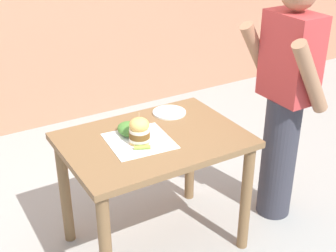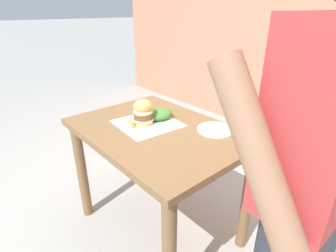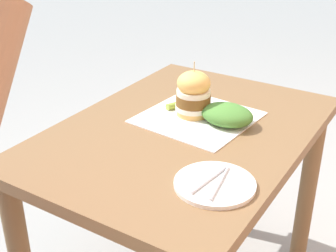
{
  "view_description": "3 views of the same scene",
  "coord_description": "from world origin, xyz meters",
  "px_view_note": "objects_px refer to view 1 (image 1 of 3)",
  "views": [
    {
      "loc": [
        2.16,
        -1.17,
        2.11
      ],
      "look_at": [
        0.0,
        0.1,
        0.85
      ],
      "focal_mm": 50.0,
      "sensor_mm": 36.0,
      "label": 1
    },
    {
      "loc": [
        0.9,
        1.13,
        1.47
      ],
      "look_at": [
        0.0,
        0.1,
        0.85
      ],
      "focal_mm": 28.0,
      "sensor_mm": 36.0,
      "label": 2
    },
    {
      "loc": [
        -0.69,
        1.21,
        1.49
      ],
      "look_at": [
        0.0,
        0.1,
        0.85
      ],
      "focal_mm": 50.0,
      "sensor_mm": 36.0,
      "label": 3
    }
  ],
  "objects_px": {
    "sandwich": "(139,131)",
    "side_plate_with_forks": "(169,112)",
    "patio_table": "(154,158)",
    "diner_across_table": "(285,100)",
    "side_salad": "(130,129)",
    "pickle_spear": "(142,147)"
  },
  "relations": [
    {
      "from": "pickle_spear",
      "to": "side_salad",
      "type": "distance_m",
      "value": 0.21
    },
    {
      "from": "side_plate_with_forks",
      "to": "side_salad",
      "type": "distance_m",
      "value": 0.38
    },
    {
      "from": "side_plate_with_forks",
      "to": "diner_across_table",
      "type": "distance_m",
      "value": 0.76
    },
    {
      "from": "side_plate_with_forks",
      "to": "diner_across_table",
      "type": "height_order",
      "value": "diner_across_table"
    },
    {
      "from": "sandwich",
      "to": "side_plate_with_forks",
      "type": "bearing_deg",
      "value": 126.78
    },
    {
      "from": "sandwich",
      "to": "pickle_spear",
      "type": "relative_size",
      "value": 2.06
    },
    {
      "from": "sandwich",
      "to": "side_plate_with_forks",
      "type": "relative_size",
      "value": 0.88
    },
    {
      "from": "patio_table",
      "to": "pickle_spear",
      "type": "bearing_deg",
      "value": -52.13
    },
    {
      "from": "pickle_spear",
      "to": "side_plate_with_forks",
      "type": "height_order",
      "value": "pickle_spear"
    },
    {
      "from": "sandwich",
      "to": "diner_across_table",
      "type": "relative_size",
      "value": 0.11
    },
    {
      "from": "side_plate_with_forks",
      "to": "side_salad",
      "type": "bearing_deg",
      "value": -69.04
    },
    {
      "from": "sandwich",
      "to": "side_plate_with_forks",
      "type": "distance_m",
      "value": 0.45
    },
    {
      "from": "diner_across_table",
      "to": "side_salad",
      "type": "bearing_deg",
      "value": -103.32
    },
    {
      "from": "sandwich",
      "to": "side_plate_with_forks",
      "type": "xyz_separation_m",
      "value": [
        -0.27,
        0.36,
        -0.08
      ]
    },
    {
      "from": "side_plate_with_forks",
      "to": "diner_across_table",
      "type": "bearing_deg",
      "value": 60.16
    },
    {
      "from": "patio_table",
      "to": "side_plate_with_forks",
      "type": "height_order",
      "value": "side_plate_with_forks"
    },
    {
      "from": "side_plate_with_forks",
      "to": "diner_across_table",
      "type": "xyz_separation_m",
      "value": [
        0.38,
        0.66,
        0.08
      ]
    },
    {
      "from": "patio_table",
      "to": "pickle_spear",
      "type": "relative_size",
      "value": 11.46
    },
    {
      "from": "patio_table",
      "to": "diner_across_table",
      "type": "distance_m",
      "value": 0.95
    },
    {
      "from": "sandwich",
      "to": "pickle_spear",
      "type": "bearing_deg",
      "value": -16.29
    },
    {
      "from": "side_salad",
      "to": "diner_across_table",
      "type": "relative_size",
      "value": 0.11
    },
    {
      "from": "side_plate_with_forks",
      "to": "side_salad",
      "type": "xyz_separation_m",
      "value": [
        0.14,
        -0.36,
        0.03
      ]
    }
  ]
}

